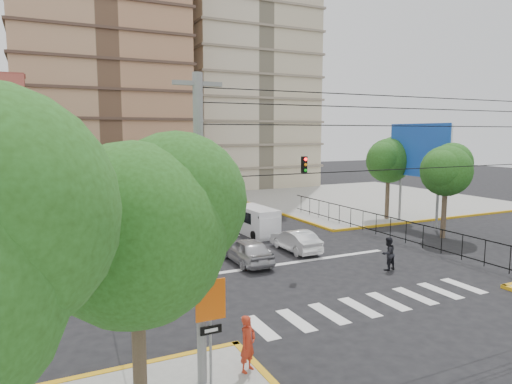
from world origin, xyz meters
TOP-DOWN VIEW (x-y plane):
  - ground at (0.00, 0.00)m, footprint 160.00×160.00m
  - sidewalk_ne at (20.00, 20.00)m, footprint 26.00×26.00m
  - crosswalk_stripes at (0.00, -6.00)m, footprint 12.00×2.40m
  - stop_line at (0.00, 1.20)m, footprint 13.00×0.40m
  - tower_beige at (14.00, 40.00)m, footprint 17.00×16.00m
  - park_fence at (9.00, 4.50)m, footprint 0.10×22.50m
  - billboard at (14.45, 6.00)m, footprint 0.36×6.20m
  - tree_sw_near at (-10.90, -9.99)m, footprint 5.63×4.60m
  - tree_park_a at (13.08, 2.01)m, footprint 4.41×3.60m
  - tree_park_c at (14.09, 9.01)m, footprint 4.65×3.80m
  - tree_tudor at (-11.90, 16.01)m, footprint 5.39×4.40m
  - traffic_light_nw at (-7.80, 7.80)m, footprint 0.28×0.22m
  - traffic_light_hanging at (0.00, -2.04)m, footprint 18.00×9.12m
  - utility_pole_sw at (-9.00, -9.00)m, footprint 1.40×0.28m
  - district_sign at (-8.80, -9.24)m, footprint 0.90×0.12m
  - van_right_lane at (1.35, 8.62)m, footprint 1.95×4.60m
  - van_left_lane at (-2.65, 20.57)m, footprint 2.42×5.63m
  - car_silver_front_left at (-2.39, 2.24)m, footprint 1.83×4.46m
  - car_white_front_right at (1.52, 3.39)m, footprint 1.54×4.27m
  - car_grey_mid_left at (-2.87, 9.13)m, footprint 2.56×5.21m
  - car_silver_rear_left at (-1.78, 15.51)m, footprint 1.83×4.33m
  - car_darkgrey_mid_right at (2.70, 15.95)m, footprint 1.80×3.71m
  - car_white_rear_right at (1.75, 20.48)m, footprint 1.77×4.56m
  - pedestrian_sw_corner at (-7.50, -8.97)m, footprint 0.78×0.69m
  - pedestrian_crosswalk at (4.06, -2.29)m, footprint 0.98×0.82m

SIDE VIEW (x-z plane):
  - ground at x=0.00m, z-range 0.00..0.00m
  - park_fence at x=9.00m, z-range -0.83..0.83m
  - crosswalk_stripes at x=0.00m, z-range 0.00..0.01m
  - stop_line at x=0.00m, z-range 0.00..0.01m
  - sidewalk_ne at x=20.00m, z-range 0.00..0.15m
  - car_darkgrey_mid_right at x=2.70m, z-range 0.00..1.22m
  - car_silver_rear_left at x=-1.78m, z-range 0.00..1.25m
  - car_white_front_right at x=1.52m, z-range 0.00..1.40m
  - car_grey_mid_left at x=-2.87m, z-range 0.00..1.42m
  - car_white_rear_right at x=1.75m, z-range 0.00..1.48m
  - car_silver_front_left at x=-2.39m, z-range 0.00..1.51m
  - pedestrian_crosswalk at x=4.06m, z-range 0.00..1.84m
  - van_right_lane at x=1.35m, z-range -0.03..2.01m
  - pedestrian_sw_corner at x=-7.50m, z-range 0.15..1.93m
  - van_left_lane at x=-2.65m, z-range -0.03..2.46m
  - district_sign at x=-8.80m, z-range 0.85..4.05m
  - traffic_light_nw at x=-7.80m, z-range 0.91..5.31m
  - utility_pole_sw at x=-9.00m, z-range 0.27..9.27m
  - tree_park_a at x=13.08m, z-range 1.60..8.42m
  - tree_tudor at x=-11.90m, z-range 1.50..8.93m
  - tree_sw_near at x=-10.90m, z-range 1.48..9.06m
  - tree_park_c at x=14.09m, z-range 1.71..8.96m
  - traffic_light_hanging at x=0.00m, z-range 5.44..6.36m
  - billboard at x=14.45m, z-range 1.95..10.05m
  - tower_beige at x=14.00m, z-range 0.00..48.00m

